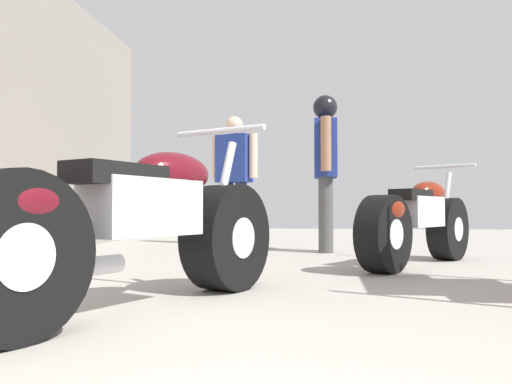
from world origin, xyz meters
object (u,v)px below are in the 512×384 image
motorcycle_maroon_cruiser (138,228)px  mechanic_with_helmet (325,158)px  mechanic_in_blue (234,172)px  motorcycle_black_naked (417,222)px

motorcycle_maroon_cruiser → mechanic_with_helmet: size_ratio=1.11×
motorcycle_maroon_cruiser → mechanic_in_blue: mechanic_in_blue is taller
motorcycle_maroon_cruiser → motorcycle_black_naked: (1.63, 2.14, -0.02)m
mechanic_in_blue → mechanic_with_helmet: 1.63m
motorcycle_black_naked → mechanic_in_blue: mechanic_in_blue is taller
motorcycle_black_naked → mechanic_with_helmet: 1.69m
motorcycle_maroon_cruiser → mechanic_in_blue: 4.62m
motorcycle_black_naked → mechanic_in_blue: size_ratio=0.98×
motorcycle_maroon_cruiser → motorcycle_black_naked: size_ratio=1.14×
motorcycle_black_naked → mechanic_with_helmet: (-0.75, 1.35, 0.68)m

